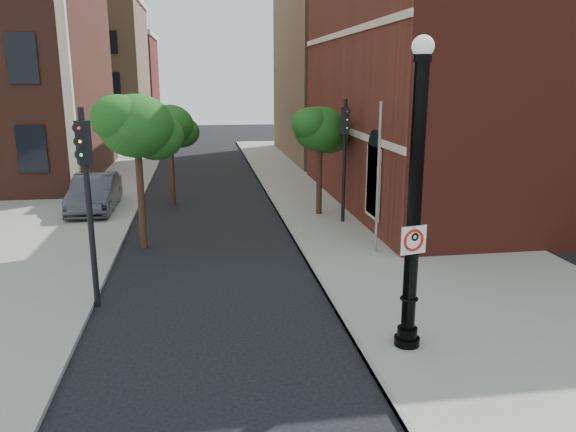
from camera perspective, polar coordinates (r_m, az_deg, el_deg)
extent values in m
plane|color=black|center=(11.74, -2.15, -15.10)|extent=(120.00, 120.00, 0.00)
cube|color=gray|center=(22.16, 10.30, -1.04)|extent=(8.00, 60.00, 0.12)
cube|color=gray|center=(29.81, -23.95, 1.81)|extent=(10.00, 50.00, 0.12)
cube|color=gray|center=(21.21, 0.16, -1.45)|extent=(0.10, 60.00, 0.14)
cube|color=maroon|center=(29.67, 27.23, 13.02)|extent=(22.00, 16.00, 12.00)
cube|color=black|center=(20.49, 8.68, 3.37)|extent=(0.08, 1.40, 2.40)
cube|color=beige|center=(25.06, 5.39, 8.84)|extent=(0.06, 16.00, 0.25)
cube|color=beige|center=(25.03, 5.61, 17.99)|extent=(0.06, 16.00, 0.25)
cube|color=beige|center=(27.85, -21.80, 15.66)|extent=(0.40, 0.40, 14.00)
cube|color=#9C7B55|center=(55.28, -20.76, 13.36)|extent=(12.00, 12.00, 12.00)
cube|color=maroon|center=(69.06, -18.36, 12.65)|extent=(12.00, 12.00, 10.00)
cube|color=#9C7B55|center=(43.73, 14.77, 15.19)|extent=(22.00, 14.00, 14.00)
cylinder|color=black|center=(12.59, 11.95, -12.54)|extent=(0.55, 0.55, 0.29)
cylinder|color=black|center=(12.48, 12.01, -11.54)|extent=(0.43, 0.43, 0.24)
cylinder|color=black|center=(11.59, 12.69, 0.79)|extent=(0.29, 0.29, 5.67)
torus|color=black|center=(12.17, 12.20, -8.21)|extent=(0.39, 0.39, 0.06)
cylinder|color=black|center=(11.31, 13.50, 15.32)|extent=(0.35, 0.35, 0.15)
sphere|color=silver|center=(11.32, 13.56, 16.41)|extent=(0.43, 0.43, 0.43)
cube|color=white|center=(11.59, 12.64, -2.40)|extent=(0.58, 0.15, 0.59)
cube|color=black|center=(11.51, 12.71, -1.11)|extent=(0.57, 0.14, 0.05)
cube|color=black|center=(11.66, 12.57, -3.67)|extent=(0.57, 0.14, 0.05)
cube|color=black|center=(11.44, 11.53, -2.55)|extent=(0.05, 0.02, 0.59)
cube|color=black|center=(11.74, 13.72, -2.25)|extent=(0.05, 0.02, 0.59)
torus|color=red|center=(11.59, 12.64, -2.40)|extent=(0.47, 0.17, 0.47)
cube|color=red|center=(11.59, 12.64, -2.40)|extent=(0.33, 0.08, 0.33)
cube|color=black|center=(11.56, 12.42, -2.43)|extent=(0.05, 0.02, 0.27)
torus|color=black|center=(11.58, 12.76, -2.08)|extent=(0.19, 0.10, 0.18)
cylinder|color=black|center=(11.52, 12.71, -1.14)|extent=(0.03, 0.03, 0.03)
imported|color=#333338|center=(25.71, -19.04, 2.19)|extent=(1.73, 4.91, 1.62)
cylinder|color=black|center=(14.57, -19.52, 0.48)|extent=(0.15, 0.15, 5.02)
cube|color=black|center=(14.30, -20.06, 7.01)|extent=(0.41, 0.40, 1.04)
sphere|color=#E50505|center=(14.13, -20.58, 8.39)|extent=(0.19, 0.19, 0.19)
sphere|color=#FF8C00|center=(14.16, -20.47, 7.13)|extent=(0.19, 0.19, 0.19)
sphere|color=#00E519|center=(14.20, -20.36, 5.87)|extent=(0.19, 0.19, 0.19)
cylinder|color=black|center=(21.97, 5.71, 5.36)|extent=(0.14, 0.14, 4.90)
cube|color=black|center=(21.79, 5.82, 9.61)|extent=(0.37, 0.36, 1.02)
sphere|color=#E50505|center=(21.63, 6.07, 10.52)|extent=(0.18, 0.18, 0.18)
sphere|color=#FF8C00|center=(21.65, 6.04, 9.71)|extent=(0.18, 0.18, 0.18)
sphere|color=#00E519|center=(21.67, 6.02, 8.91)|extent=(0.18, 0.18, 0.18)
cylinder|color=#999999|center=(18.21, 9.14, 3.58)|extent=(0.10, 0.10, 4.96)
cylinder|color=black|center=(19.44, -14.73, 2.31)|extent=(0.24, 0.24, 3.87)
ellipsoid|color=#185216|center=(19.14, -15.14, 8.82)|extent=(2.43, 2.43, 2.07)
ellipsoid|color=#185216|center=(19.56, -13.31, 7.88)|extent=(1.88, 1.88, 1.60)
ellipsoid|color=#185216|center=(18.85, -16.82, 9.48)|extent=(1.77, 1.77, 1.50)
cylinder|color=black|center=(25.86, -11.73, 4.73)|extent=(0.24, 0.24, 3.39)
ellipsoid|color=#185216|center=(25.64, -11.94, 9.00)|extent=(2.13, 2.13, 1.81)
ellipsoid|color=#185216|center=(26.03, -10.79, 8.38)|extent=(1.65, 1.65, 1.40)
ellipsoid|color=#185216|center=(25.36, -13.00, 9.45)|extent=(1.55, 1.55, 1.32)
cylinder|color=black|center=(23.31, 3.20, 4.04)|extent=(0.24, 0.24, 3.41)
ellipsoid|color=#185216|center=(23.06, 3.26, 8.81)|extent=(2.14, 2.14, 1.82)
ellipsoid|color=#185216|center=(23.57, 4.22, 8.07)|extent=(1.65, 1.65, 1.41)
ellipsoid|color=#185216|center=(22.66, 2.33, 9.35)|extent=(1.56, 1.56, 1.32)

